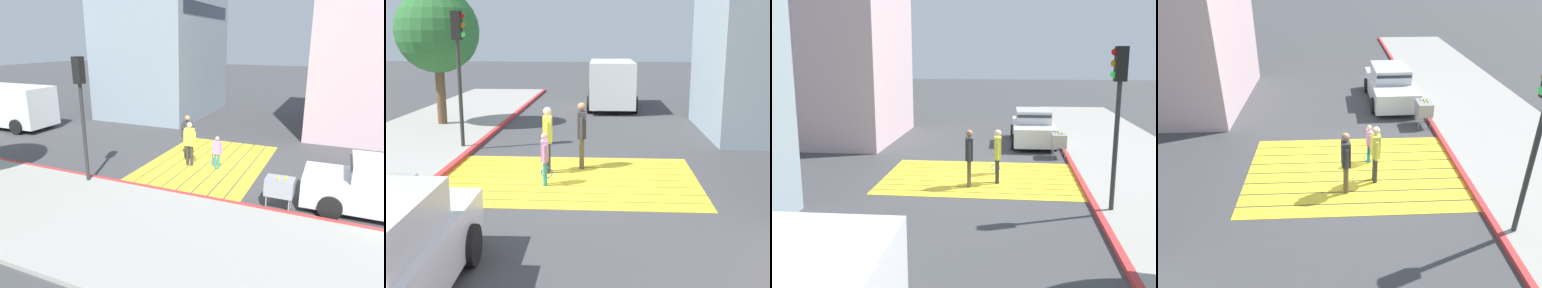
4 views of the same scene
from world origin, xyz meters
The scene contains 11 objects.
ground_plane centered at (0.00, 0.00, 0.00)m, with size 120.00×120.00×0.00m, color #424244.
crosswalk_stripes centered at (0.00, 0.00, 0.01)m, with size 6.40×4.35×0.01m.
sidewalk_west centered at (-5.60, 0.00, 0.06)m, with size 4.80×40.00×0.12m, color #9E9B93.
curb_painted centered at (-3.25, 0.00, 0.07)m, with size 0.16×40.00×0.13m, color #BC3333.
building_far_north centered at (8.50, 6.46, 5.91)m, with size 8.00×6.04×11.82m.
van_down_street centered at (1.13, 12.39, 1.28)m, with size 2.42×5.23×2.35m.
traffic_light_corner centered at (-3.58, 3.01, 3.04)m, with size 0.39×0.28×4.24m.
tennis_ball_cart centered at (-2.90, -3.31, 0.70)m, with size 0.56×0.80×1.02m.
pedestrian_adult_lead centered at (-0.58, 0.56, 1.01)m, with size 0.24×0.51×1.74m.
pedestrian_adult_trailing centered at (0.27, 1.03, 1.05)m, with size 0.26×0.52×1.80m.
pedestrian_child_with_racket centered at (-0.52, -0.54, 0.72)m, with size 0.28×0.40×1.28m.
Camera 1 is at (-12.28, -4.70, 4.69)m, focal length 32.43 mm.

